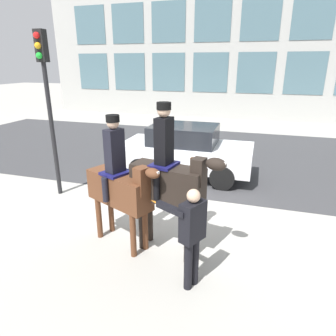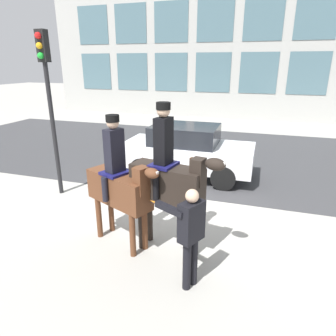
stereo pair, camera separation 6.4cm
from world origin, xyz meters
name	(u,v)px [view 2 (the right image)]	position (x,y,z in m)	size (l,w,h in m)	color
ground_plane	(174,204)	(0.00, 0.00, 0.00)	(80.00, 80.00, 0.00)	#9E9B93
road_surface	(209,153)	(0.00, 4.75, 0.00)	(24.75, 8.50, 0.01)	#38383A
mounted_horse_lead	(120,185)	(-0.49, -1.94, 1.24)	(1.69, 0.97, 2.52)	#59331E
mounted_horse_companion	(168,180)	(0.45, -1.92, 1.43)	(1.77, 0.68, 2.77)	black
pedestrian_bystander	(190,232)	(1.05, -2.72, 0.98)	(0.91, 0.46, 1.67)	black
street_car_near_lane	(187,150)	(-0.22, 2.09, 0.83)	(3.94, 1.77, 1.60)	silver
traffic_light	(48,90)	(-3.16, -0.27, 2.75)	(0.24, 0.29, 4.10)	black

